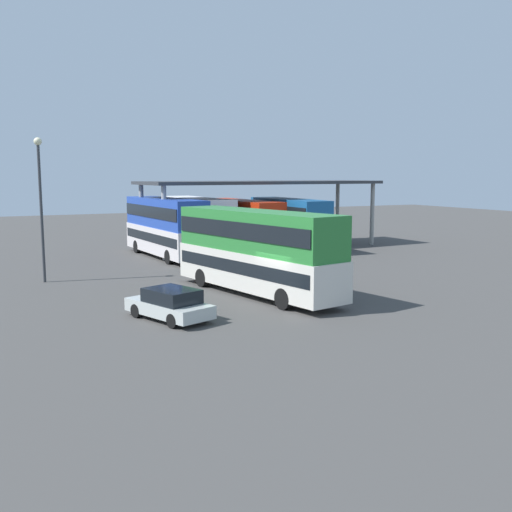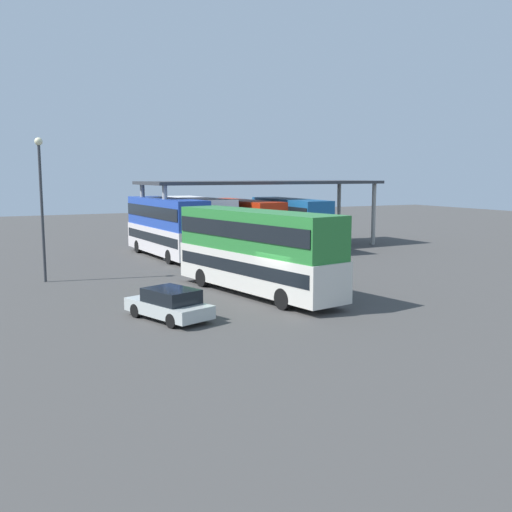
% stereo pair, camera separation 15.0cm
% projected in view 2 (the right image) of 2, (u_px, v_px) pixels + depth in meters
% --- Properties ---
extents(ground_plane, '(140.00, 140.00, 0.00)m').
position_uv_depth(ground_plane, '(286.00, 306.00, 27.39)').
color(ground_plane, '#43413F').
extents(double_decker_main, '(4.46, 11.46, 4.32)m').
position_uv_depth(double_decker_main, '(256.00, 249.00, 29.66)').
color(double_decker_main, silver).
rests_on(double_decker_main, ground_plane).
extents(parked_hatchback, '(3.01, 4.43, 1.35)m').
position_uv_depth(parked_hatchback, '(169.00, 304.00, 24.70)').
color(parked_hatchback, '#B8BFBB').
rests_on(parked_hatchback, ground_plane).
extents(double_decker_near_canopy, '(3.09, 11.03, 4.38)m').
position_uv_depth(double_decker_near_canopy, '(166.00, 225.00, 43.28)').
color(double_decker_near_canopy, silver).
rests_on(double_decker_near_canopy, ground_plane).
extents(double_decker_mid_row, '(2.57, 10.69, 4.26)m').
position_uv_depth(double_decker_mid_row, '(198.00, 221.00, 47.52)').
color(double_decker_mid_row, navy).
rests_on(double_decker_mid_row, ground_plane).
extents(double_decker_far_right, '(2.86, 10.48, 4.05)m').
position_uv_depth(double_decker_far_right, '(243.00, 222.00, 47.97)').
color(double_decker_far_right, orange).
rests_on(double_decker_far_right, ground_plane).
extents(double_decker_end_of_row, '(2.74, 10.21, 4.16)m').
position_uv_depth(double_decker_end_of_row, '(290.00, 222.00, 47.85)').
color(double_decker_end_of_row, white).
rests_on(double_decker_end_of_row, ground_plane).
extents(depot_canopy, '(20.81, 7.23, 5.61)m').
position_uv_depth(depot_canopy, '(264.00, 185.00, 48.21)').
color(depot_canopy, '#33353A').
rests_on(depot_canopy, ground_plane).
extents(lamppost_tall, '(0.44, 0.44, 8.17)m').
position_uv_depth(lamppost_tall, '(41.00, 193.00, 32.78)').
color(lamppost_tall, '#33353A').
rests_on(lamppost_tall, ground_plane).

